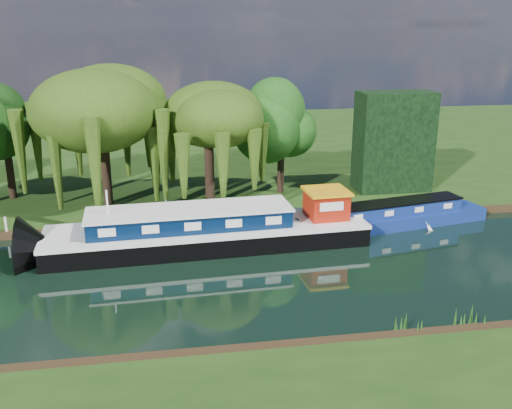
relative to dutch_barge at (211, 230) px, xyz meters
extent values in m
plane|color=black|center=(-3.23, -4.71, -1.06)|extent=(120.00, 120.00, 0.00)
cube|color=#16330E|center=(-3.23, 29.29, -0.83)|extent=(120.00, 52.00, 0.45)
cube|color=black|center=(-0.17, -0.01, -0.56)|extent=(20.33, 5.55, 1.34)
cube|color=silver|center=(-0.17, -0.01, 0.23)|extent=(20.45, 5.64, 0.25)
cube|color=#051735|center=(-1.29, -0.07, 0.89)|extent=(12.63, 3.89, 1.06)
cube|color=silver|center=(-1.29, -0.07, 1.49)|extent=(12.87, 4.12, 0.13)
cube|color=maroon|center=(7.64, 0.41, 1.20)|extent=(2.59, 2.59, 1.68)
cube|color=orange|center=(7.64, 0.41, 2.13)|extent=(2.88, 2.88, 0.18)
cylinder|color=silver|center=(-6.20, -0.33, 1.70)|extent=(0.11, 0.11, 2.68)
cube|color=navy|center=(13.13, 1.63, -0.68)|extent=(13.85, 4.84, 1.03)
cube|color=navy|center=(13.13, 1.63, 0.26)|extent=(9.72, 3.50, 0.85)
cube|color=black|center=(13.13, 1.63, 0.74)|extent=(9.85, 3.64, 0.11)
cube|color=silver|center=(9.78, 0.09, 0.30)|extent=(0.68, 0.19, 0.36)
cube|color=silver|center=(12.12, 0.54, 0.30)|extent=(0.68, 0.19, 0.36)
cube|color=silver|center=(14.47, 1.00, 0.30)|extent=(0.68, 0.19, 0.36)
cube|color=silver|center=(16.82, 1.46, 0.30)|extent=(0.68, 0.19, 0.36)
imported|color=maroon|center=(-9.82, 1.81, -1.06)|extent=(4.16, 3.45, 0.74)
imported|color=silver|center=(14.91, 1.34, -1.06)|extent=(2.66, 2.35, 1.32)
cylinder|color=black|center=(-7.05, 8.76, 2.34)|extent=(0.76, 0.76, 5.90)
ellipsoid|color=#29410E|center=(-7.05, 8.76, 6.60)|extent=(8.24, 8.24, 5.32)
cylinder|color=black|center=(0.60, 7.43, 1.86)|extent=(0.70, 0.70, 4.95)
ellipsoid|color=#29410E|center=(0.60, 7.43, 5.44)|extent=(6.76, 6.76, 4.36)
cylinder|color=black|center=(-14.64, 11.73, 2.57)|extent=(0.56, 0.56, 6.36)
ellipsoid|color=black|center=(-14.64, 11.73, 5.18)|extent=(5.09, 5.09, 5.09)
cylinder|color=black|center=(6.55, 9.85, 2.41)|extent=(0.60, 0.60, 6.03)
ellipsoid|color=#144110|center=(6.55, 9.85, 4.87)|extent=(4.82, 4.82, 4.82)
cube|color=black|center=(15.77, 9.29, 3.39)|extent=(6.00, 3.00, 8.00)
cylinder|color=silver|center=(-2.73, 5.79, 0.49)|extent=(0.10, 0.10, 2.20)
sphere|color=white|center=(-2.73, 5.79, 1.77)|extent=(0.36, 0.36, 0.36)
cylinder|color=silver|center=(-13.23, 3.69, -0.11)|extent=(0.16, 0.16, 1.00)
cylinder|color=silver|center=(-7.23, 3.69, -0.11)|extent=(0.16, 0.16, 1.00)
cylinder|color=silver|center=(-0.23, 3.69, -0.11)|extent=(0.16, 0.16, 1.00)
cylinder|color=silver|center=(5.77, 3.69, -0.11)|extent=(0.16, 0.16, 1.00)
cone|color=#1A4612|center=(10.77, -12.31, -0.51)|extent=(1.20, 1.20, 1.10)
cone|color=#1A4612|center=(7.77, -12.41, -0.51)|extent=(1.20, 1.20, 1.10)
camera|label=1|loc=(-2.66, -33.95, 12.49)|focal=40.00mm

